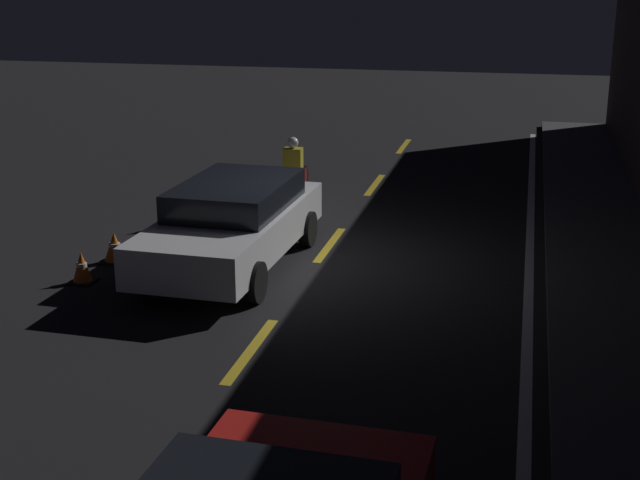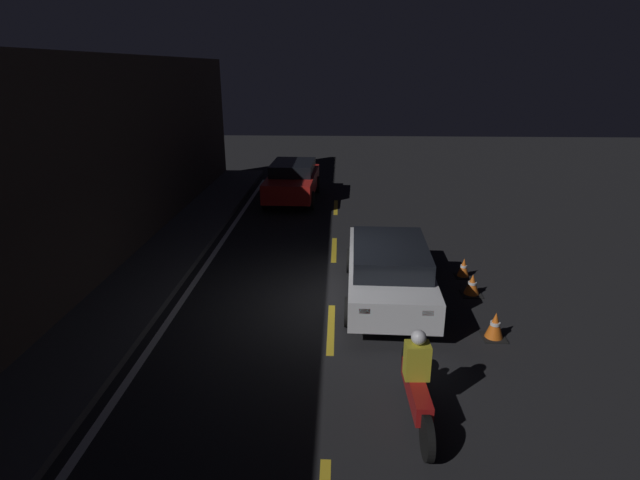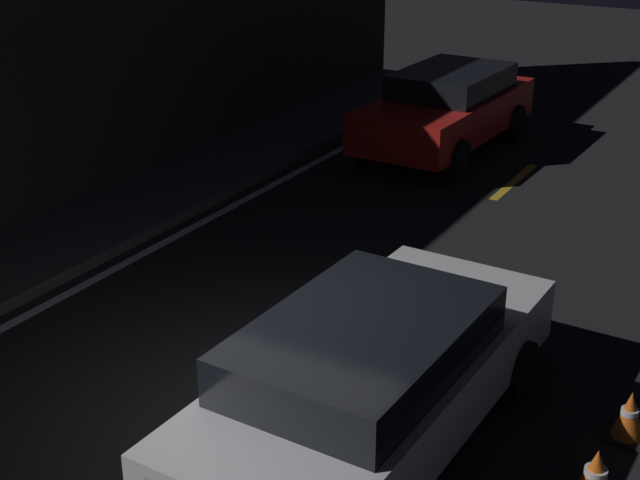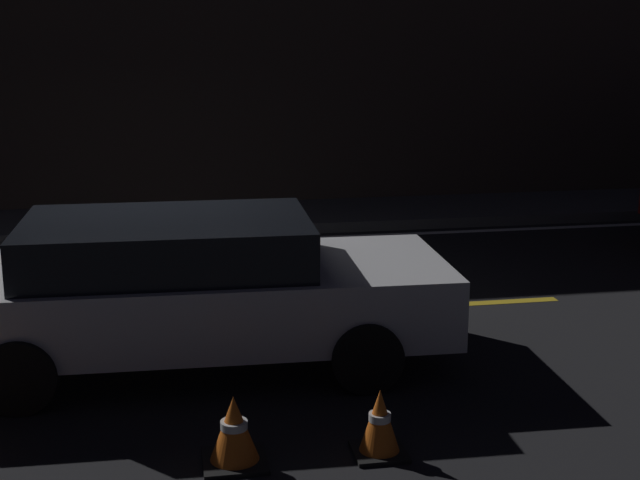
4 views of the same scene
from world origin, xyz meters
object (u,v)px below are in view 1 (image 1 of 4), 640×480
object	(u,v)px
sedan_white	(233,222)
motorcycle	(294,177)
traffic_cone_mid	(115,247)
traffic_cone_far	(82,268)
traffic_cone_near	(164,215)

from	to	relation	value
sedan_white	motorcycle	distance (m)	3.99
traffic_cone_mid	traffic_cone_far	distance (m)	1.02
motorcycle	traffic_cone_mid	size ratio (longest dim) A/B	4.61
traffic_cone_near	traffic_cone_far	size ratio (longest dim) A/B	1.12
traffic_cone_near	traffic_cone_mid	size ratio (longest dim) A/B	1.10
motorcycle	traffic_cone_mid	bearing A→B (deg)	-25.96
motorcycle	traffic_cone_mid	world-z (taller)	motorcycle
sedan_white	traffic_cone_near	world-z (taller)	sedan_white
motorcycle	traffic_cone_far	size ratio (longest dim) A/B	4.70
traffic_cone_near	sedan_white	bearing A→B (deg)	48.04
sedan_white	traffic_cone_mid	distance (m)	2.00
sedan_white	traffic_cone_mid	size ratio (longest dim) A/B	9.10
sedan_white	traffic_cone_far	xyz separation A→B (m)	(1.26, -1.97, -0.49)
traffic_cone_mid	traffic_cone_far	bearing A→B (deg)	-2.41
motorcycle	traffic_cone_far	bearing A→B (deg)	-22.12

